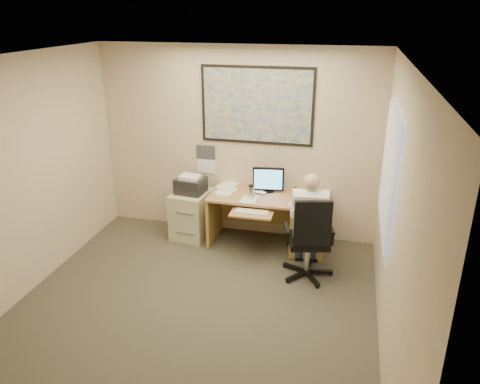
% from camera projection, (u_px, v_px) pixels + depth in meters
% --- Properties ---
extents(room_shell, '(4.00, 4.50, 2.70)m').
position_uv_depth(room_shell, '(183.00, 204.00, 4.58)').
color(room_shell, '#3C392F').
rests_on(room_shell, ground).
extents(desk, '(1.60, 0.97, 1.09)m').
position_uv_depth(desk, '(292.00, 218.00, 6.45)').
color(desk, '#B87F4F').
rests_on(desk, ground).
extents(world_map, '(1.56, 0.03, 1.06)m').
position_uv_depth(world_map, '(257.00, 106.00, 6.33)').
color(world_map, '#1E4C93').
rests_on(world_map, room_shell).
extents(wall_calendar, '(0.28, 0.01, 0.42)m').
position_uv_depth(wall_calendar, '(206.00, 159.00, 6.80)').
color(wall_calendar, white).
rests_on(wall_calendar, room_shell).
extents(window_blinds, '(0.06, 1.40, 1.30)m').
position_uv_depth(window_blinds, '(389.00, 174.00, 4.80)').
color(window_blinds, beige).
rests_on(window_blinds, room_shell).
extents(filing_cabinet, '(0.55, 0.64, 0.95)m').
position_uv_depth(filing_cabinet, '(192.00, 210.00, 6.77)').
color(filing_cabinet, beige).
rests_on(filing_cabinet, ground).
extents(office_chair, '(0.79, 0.79, 1.11)m').
position_uv_depth(office_chair, '(306.00, 254.00, 5.74)').
color(office_chair, black).
rests_on(office_chair, ground).
extents(person, '(0.62, 0.83, 1.34)m').
position_uv_depth(person, '(309.00, 226.00, 5.68)').
color(person, white).
rests_on(person, office_chair).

